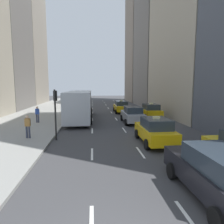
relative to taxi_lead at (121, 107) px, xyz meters
name	(u,v)px	position (x,y,z in m)	size (l,w,h in m)	color
sidewalk_left	(46,112)	(-11.00, 1.29, -0.81)	(8.00, 66.00, 0.15)	gray
lane_markings	(114,115)	(-1.40, -2.71, -0.87)	(5.72, 56.00, 0.01)	white
building_row_right	(175,10)	(8.00, 1.15, 14.06)	(6.00, 52.90, 33.10)	#4C515B
taxi_lead	(121,107)	(0.00, 0.00, 0.00)	(2.02, 4.40, 1.87)	yellow
taxi_second	(155,131)	(0.00, -15.98, 0.00)	(2.02, 4.40, 1.87)	yellow
taxi_fourth	(150,111)	(2.80, -5.38, 0.00)	(2.02, 4.40, 1.87)	yellow
sedan_black_near	(132,115)	(0.00, -8.35, 0.01)	(2.02, 4.66, 1.74)	#9EA0A5
sedan_silver_behind	(217,174)	(0.00, -22.70, 0.02)	(2.02, 4.95, 1.76)	black
city_bus	(80,104)	(-5.61, -5.55, 0.91)	(2.80, 11.61, 3.25)	#B7BCC1
pedestrian_mid_block	(28,125)	(-8.74, -14.30, 0.19)	(0.36, 0.22, 1.65)	#383D51
pedestrian_far_walking	(37,114)	(-9.73, -8.05, 0.19)	(0.36, 0.22, 1.65)	#383D51
traffic_light_pole	(55,106)	(-6.75, -14.41, 1.53)	(0.24, 0.42, 3.60)	black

